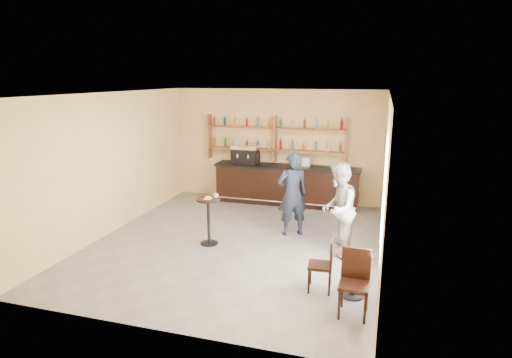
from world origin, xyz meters
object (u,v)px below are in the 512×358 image
(pedestal_table, at_px, (209,221))
(man_main, at_px, (292,194))
(cafe_table, at_px, (353,275))
(patron_second, at_px, (338,209))
(bar_counter, at_px, (286,185))
(chair_west, at_px, (320,265))
(pastry_case, at_px, (302,162))
(espresso_machine, at_px, (246,154))
(chair_south, at_px, (354,285))

(pedestal_table, relative_size, man_main, 0.53)
(cafe_table, distance_m, patron_second, 1.88)
(man_main, height_order, cafe_table, man_main)
(bar_counter, xyz_separation_m, pedestal_table, (-0.94, -3.42, -0.04))
(patron_second, bearing_deg, chair_west, 2.21)
(pastry_case, height_order, man_main, man_main)
(pedestal_table, xyz_separation_m, patron_second, (2.70, 0.30, 0.43))
(bar_counter, bearing_deg, espresso_machine, 180.00)
(man_main, bearing_deg, chair_west, 83.53)
(pedestal_table, relative_size, patron_second, 0.54)
(patron_second, bearing_deg, chair_south, 17.74)
(bar_counter, relative_size, pedestal_table, 4.00)
(man_main, xyz_separation_m, chair_west, (0.99, -2.46, -0.50))
(pedestal_table, bearing_deg, man_main, 33.93)
(cafe_table, height_order, patron_second, patron_second)
(chair_west, relative_size, chair_south, 0.91)
(patron_second, bearing_deg, pastry_case, -151.45)
(pastry_case, distance_m, chair_west, 5.02)
(pedestal_table, xyz_separation_m, chair_south, (3.19, -2.03, -0.00))
(chair_west, bearing_deg, patron_second, 172.45)
(pedestal_table, relative_size, cafe_table, 1.37)
(man_main, bearing_deg, cafe_table, 93.13)
(pastry_case, bearing_deg, man_main, -82.82)
(chair_west, bearing_deg, man_main, -162.01)
(chair_west, height_order, patron_second, patron_second)
(espresso_machine, relative_size, pedestal_table, 0.73)
(pastry_case, distance_m, man_main, 2.37)
(pastry_case, height_order, patron_second, patron_second)
(man_main, height_order, chair_west, man_main)
(pastry_case, xyz_separation_m, chair_west, (1.21, -4.80, -0.79))
(cafe_table, bearing_deg, chair_west, 174.81)
(bar_counter, relative_size, chair_south, 4.02)
(espresso_machine, bearing_deg, man_main, -50.01)
(espresso_machine, xyz_separation_m, pedestal_table, (0.27, -3.42, -0.86))
(cafe_table, bearing_deg, chair_south, -85.24)
(cafe_table, height_order, chair_south, chair_south)
(cafe_table, distance_m, chair_west, 0.56)
(man_main, height_order, patron_second, man_main)
(chair_south, bearing_deg, cafe_table, 96.28)
(bar_counter, bearing_deg, patron_second, -60.64)
(pastry_case, distance_m, cafe_table, 5.24)
(pastry_case, relative_size, man_main, 0.25)
(cafe_table, relative_size, chair_west, 0.81)
(espresso_machine, distance_m, pastry_case, 1.65)
(pastry_case, bearing_deg, pedestal_table, -110.09)
(pastry_case, height_order, cafe_table, pastry_case)
(bar_counter, distance_m, chair_south, 5.90)
(pastry_case, bearing_deg, patron_second, -65.26)
(bar_counter, distance_m, man_main, 2.47)
(pastry_case, height_order, chair_south, pastry_case)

